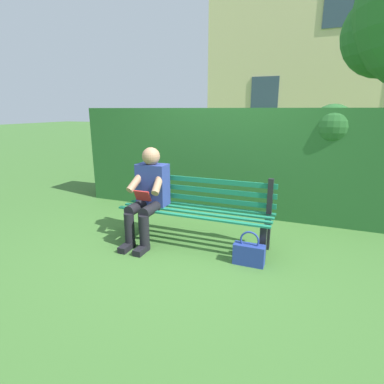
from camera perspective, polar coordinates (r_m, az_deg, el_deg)
ground at (r=3.86m, az=0.55°, el=-9.42°), size 60.00×60.00×0.00m
park_bench at (r=3.77m, az=0.96°, el=-2.97°), size 1.86×0.48×0.84m
person_seated at (r=3.80m, az=-8.13°, el=-0.17°), size 0.44×0.73×1.16m
hedge_backdrop at (r=5.01m, az=7.15°, el=6.32°), size 4.89×0.73×1.68m
building_facade at (r=12.51m, az=24.93°, el=23.33°), size 8.11×2.82×7.32m
handbag at (r=3.37m, az=10.54°, el=-11.16°), size 0.33×0.12×0.38m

